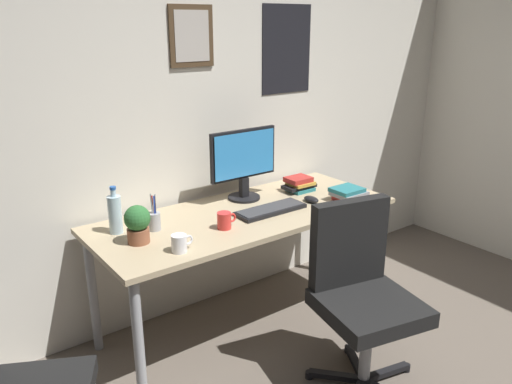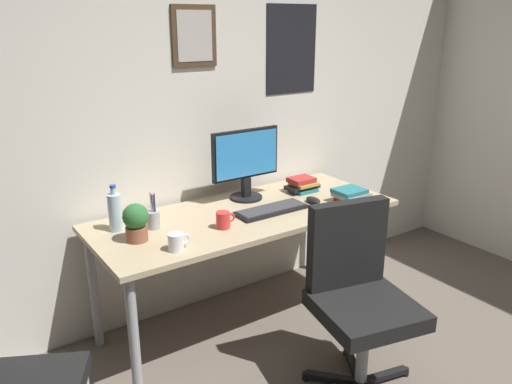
{
  "view_description": "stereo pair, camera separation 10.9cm",
  "coord_description": "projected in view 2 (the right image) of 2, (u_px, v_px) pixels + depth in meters",
  "views": [
    {
      "loc": [
        -1.69,
        -0.53,
        1.79
      ],
      "look_at": [
        -0.09,
        1.61,
        0.89
      ],
      "focal_mm": 35.77,
      "sensor_mm": 36.0,
      "label": 1
    },
    {
      "loc": [
        -1.6,
        -0.6,
        1.79
      ],
      "look_at": [
        -0.09,
        1.61,
        0.89
      ],
      "focal_mm": 35.77,
      "sensor_mm": 36.0,
      "label": 2
    }
  ],
  "objects": [
    {
      "name": "coffee_mug_near",
      "position": [
        176.0,
        242.0,
        2.44
      ],
      "size": [
        0.11,
        0.08,
        0.09
      ],
      "color": "white",
      "rests_on": "desk"
    },
    {
      "name": "office_chair",
      "position": [
        358.0,
        290.0,
        2.51
      ],
      "size": [
        0.58,
        0.58,
        0.95
      ],
      "color": "black",
      "rests_on": "ground_plane"
    },
    {
      "name": "potted_plant",
      "position": [
        136.0,
        221.0,
        2.53
      ],
      "size": [
        0.13,
        0.13,
        0.19
      ],
      "color": "brown",
      "rests_on": "desk"
    },
    {
      "name": "water_bottle",
      "position": [
        115.0,
        212.0,
        2.65
      ],
      "size": [
        0.07,
        0.07,
        0.25
      ],
      "color": "silver",
      "rests_on": "desk"
    },
    {
      "name": "book_stack_left",
      "position": [
        303.0,
        185.0,
        3.29
      ],
      "size": [
        0.21,
        0.14,
        0.09
      ],
      "color": "#26727A",
      "rests_on": "desk"
    },
    {
      "name": "pen_cup",
      "position": [
        153.0,
        219.0,
        2.7
      ],
      "size": [
        0.07,
        0.07,
        0.2
      ],
      "color": "#9EA0A5",
      "rests_on": "desk"
    },
    {
      "name": "monitor",
      "position": [
        246.0,
        161.0,
        3.1
      ],
      "size": [
        0.46,
        0.2,
        0.43
      ],
      "color": "black",
      "rests_on": "desk"
    },
    {
      "name": "desk",
      "position": [
        246.0,
        224.0,
        2.97
      ],
      "size": [
        1.78,
        0.72,
        0.74
      ],
      "color": "tan",
      "rests_on": "ground_plane"
    },
    {
      "name": "wall_back",
      "position": [
        218.0,
        104.0,
        3.16
      ],
      "size": [
        4.4,
        0.1,
        2.6
      ],
      "color": "silver",
      "rests_on": "ground_plane"
    },
    {
      "name": "coffee_mug_far",
      "position": [
        223.0,
        220.0,
        2.7
      ],
      "size": [
        0.11,
        0.07,
        0.09
      ],
      "color": "red",
      "rests_on": "desk"
    },
    {
      "name": "keyboard",
      "position": [
        271.0,
        210.0,
        2.94
      ],
      "size": [
        0.43,
        0.15,
        0.03
      ],
      "color": "black",
      "rests_on": "desk"
    },
    {
      "name": "computer_mouse",
      "position": [
        313.0,
        200.0,
        3.09
      ],
      "size": [
        0.06,
        0.11,
        0.04
      ],
      "color": "black",
      "rests_on": "desk"
    },
    {
      "name": "book_stack_right",
      "position": [
        351.0,
        195.0,
        3.1
      ],
      "size": [
        0.2,
        0.16,
        0.08
      ],
      "color": "#B22D28",
      "rests_on": "desk"
    }
  ]
}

